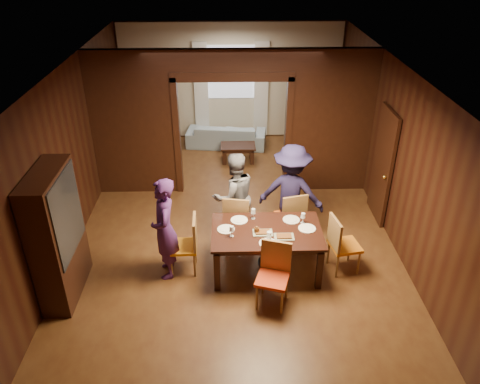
{
  "coord_description": "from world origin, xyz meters",
  "views": [
    {
      "loc": [
        -0.08,
        -7.01,
        4.81
      ],
      "look_at": [
        0.09,
        -0.4,
        1.05
      ],
      "focal_mm": 35.0,
      "sensor_mm": 36.0,
      "label": 1
    }
  ],
  "objects_px": {
    "person_grey": "(234,197)",
    "chair_far_l": "(238,218)",
    "chair_right": "(345,244)",
    "hutch": "(57,236)",
    "coffee_table": "(238,153)",
    "person_navy": "(291,193)",
    "dining_table": "(266,250)",
    "person_purple": "(165,229)",
    "chair_far_r": "(290,215)",
    "sofa": "(226,135)",
    "chair_left": "(183,245)",
    "chair_near": "(273,277)"
  },
  "relations": [
    {
      "from": "person_grey",
      "to": "chair_far_l",
      "type": "xyz_separation_m",
      "value": [
        0.05,
        -0.19,
        -0.32
      ]
    },
    {
      "from": "chair_right",
      "to": "hutch",
      "type": "relative_size",
      "value": 0.48
    },
    {
      "from": "coffee_table",
      "to": "hutch",
      "type": "height_order",
      "value": "hutch"
    },
    {
      "from": "person_navy",
      "to": "coffee_table",
      "type": "distance_m",
      "value": 3.25
    },
    {
      "from": "dining_table",
      "to": "chair_right",
      "type": "distance_m",
      "value": 1.24
    },
    {
      "from": "person_purple",
      "to": "chair_far_r",
      "type": "xyz_separation_m",
      "value": [
        2.02,
        0.89,
        -0.35
      ]
    },
    {
      "from": "sofa",
      "to": "chair_far_r",
      "type": "bearing_deg",
      "value": 112.06
    },
    {
      "from": "chair_left",
      "to": "chair_far_r",
      "type": "relative_size",
      "value": 1.0
    },
    {
      "from": "person_navy",
      "to": "chair_near",
      "type": "xyz_separation_m",
      "value": [
        -0.46,
        -1.74,
        -0.38
      ]
    },
    {
      "from": "dining_table",
      "to": "chair_far_r",
      "type": "height_order",
      "value": "chair_far_r"
    },
    {
      "from": "person_purple",
      "to": "person_grey",
      "type": "relative_size",
      "value": 1.04
    },
    {
      "from": "person_grey",
      "to": "chair_right",
      "type": "distance_m",
      "value": 2.01
    },
    {
      "from": "person_purple",
      "to": "person_navy",
      "type": "relative_size",
      "value": 0.96
    },
    {
      "from": "dining_table",
      "to": "chair_near",
      "type": "relative_size",
      "value": 1.75
    },
    {
      "from": "chair_far_r",
      "to": "chair_near",
      "type": "bearing_deg",
      "value": 60.37
    },
    {
      "from": "sofa",
      "to": "chair_left",
      "type": "bearing_deg",
      "value": 89.13
    },
    {
      "from": "sofa",
      "to": "chair_far_l",
      "type": "relative_size",
      "value": 2.0
    },
    {
      "from": "person_navy",
      "to": "hutch",
      "type": "bearing_deg",
      "value": 38.65
    },
    {
      "from": "person_navy",
      "to": "chair_far_r",
      "type": "relative_size",
      "value": 1.79
    },
    {
      "from": "dining_table",
      "to": "chair_far_l",
      "type": "xyz_separation_m",
      "value": [
        -0.43,
        0.78,
        0.1
      ]
    },
    {
      "from": "person_navy",
      "to": "chair_right",
      "type": "distance_m",
      "value": 1.29
    },
    {
      "from": "chair_far_r",
      "to": "hutch",
      "type": "relative_size",
      "value": 0.48
    },
    {
      "from": "dining_table",
      "to": "chair_near",
      "type": "distance_m",
      "value": 0.78
    },
    {
      "from": "chair_right",
      "to": "chair_near",
      "type": "bearing_deg",
      "value": 111.51
    },
    {
      "from": "hutch",
      "to": "person_grey",
      "type": "bearing_deg",
      "value": 28.66
    },
    {
      "from": "person_purple",
      "to": "chair_right",
      "type": "height_order",
      "value": "person_purple"
    },
    {
      "from": "chair_far_r",
      "to": "hutch",
      "type": "distance_m",
      "value": 3.74
    },
    {
      "from": "chair_left",
      "to": "chair_near",
      "type": "xyz_separation_m",
      "value": [
        1.34,
        -0.81,
        0.0
      ]
    },
    {
      "from": "coffee_table",
      "to": "chair_far_l",
      "type": "xyz_separation_m",
      "value": [
        -0.08,
        -3.25,
        0.28
      ]
    },
    {
      "from": "person_navy",
      "to": "chair_right",
      "type": "xyz_separation_m",
      "value": [
        0.75,
        -0.98,
        -0.38
      ]
    },
    {
      "from": "chair_right",
      "to": "person_grey",
      "type": "bearing_deg",
      "value": 49.43
    },
    {
      "from": "chair_far_l",
      "to": "chair_near",
      "type": "bearing_deg",
      "value": 116.15
    },
    {
      "from": "person_purple",
      "to": "coffee_table",
      "type": "distance_m",
      "value": 4.29
    },
    {
      "from": "sofa",
      "to": "chair_left",
      "type": "distance_m",
      "value": 4.96
    },
    {
      "from": "chair_left",
      "to": "chair_right",
      "type": "bearing_deg",
      "value": 87.52
    },
    {
      "from": "person_grey",
      "to": "person_navy",
      "type": "relative_size",
      "value": 0.92
    },
    {
      "from": "dining_table",
      "to": "coffee_table",
      "type": "xyz_separation_m",
      "value": [
        -0.35,
        4.04,
        -0.18
      ]
    },
    {
      "from": "person_grey",
      "to": "sofa",
      "type": "relative_size",
      "value": 0.82
    },
    {
      "from": "dining_table",
      "to": "chair_far_l",
      "type": "height_order",
      "value": "chair_far_l"
    },
    {
      "from": "person_grey",
      "to": "chair_far_l",
      "type": "height_order",
      "value": "person_grey"
    },
    {
      "from": "person_purple",
      "to": "person_navy",
      "type": "bearing_deg",
      "value": 107.31
    },
    {
      "from": "chair_right",
      "to": "chair_near",
      "type": "height_order",
      "value": "same"
    },
    {
      "from": "chair_near",
      "to": "chair_left",
      "type": "bearing_deg",
      "value": 166.09
    },
    {
      "from": "person_purple",
      "to": "person_grey",
      "type": "height_order",
      "value": "person_purple"
    },
    {
      "from": "chair_near",
      "to": "person_purple",
      "type": "bearing_deg",
      "value": 172.17
    },
    {
      "from": "person_grey",
      "to": "chair_near",
      "type": "distance_m",
      "value": 1.85
    },
    {
      "from": "sofa",
      "to": "hutch",
      "type": "xyz_separation_m",
      "value": [
        -2.39,
        -5.35,
        0.72
      ]
    },
    {
      "from": "sofa",
      "to": "chair_left",
      "type": "relative_size",
      "value": 2.0
    },
    {
      "from": "chair_left",
      "to": "chair_right",
      "type": "distance_m",
      "value": 2.54
    },
    {
      "from": "chair_near",
      "to": "chair_far_r",
      "type": "bearing_deg",
      "value": 92.14
    }
  ]
}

